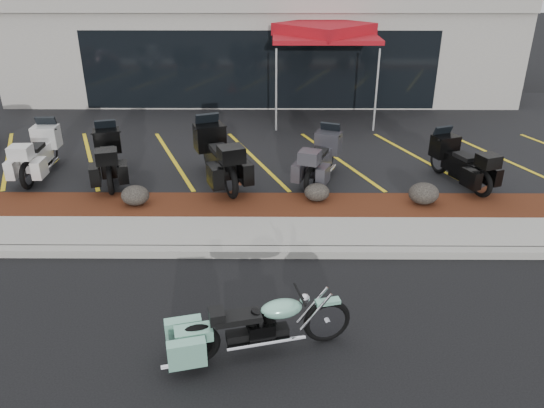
{
  "coord_description": "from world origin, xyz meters",
  "views": [
    {
      "loc": [
        0.53,
        -7.61,
        5.12
      ],
      "look_at": [
        0.47,
        1.2,
        0.92
      ],
      "focal_mm": 35.0,
      "sensor_mm": 36.0,
      "label": 1
    }
  ],
  "objects_px": {
    "hero_cruiser": "(327,315)",
    "touring_white": "(49,141)",
    "traffic_cone": "(219,127)",
    "popup_canopy": "(324,32)"
  },
  "relations": [
    {
      "from": "touring_white",
      "to": "popup_canopy",
      "type": "xyz_separation_m",
      "value": [
        7.27,
        4.41,
        2.08
      ]
    },
    {
      "from": "touring_white",
      "to": "traffic_cone",
      "type": "height_order",
      "value": "touring_white"
    },
    {
      "from": "popup_canopy",
      "to": "touring_white",
      "type": "bearing_deg",
      "value": -130.66
    },
    {
      "from": "touring_white",
      "to": "traffic_cone",
      "type": "bearing_deg",
      "value": -58.86
    },
    {
      "from": "touring_white",
      "to": "popup_canopy",
      "type": "bearing_deg",
      "value": -60.38
    },
    {
      "from": "hero_cruiser",
      "to": "touring_white",
      "type": "relative_size",
      "value": 1.2
    },
    {
      "from": "popup_canopy",
      "to": "traffic_cone",
      "type": "bearing_deg",
      "value": -132.65
    },
    {
      "from": "traffic_cone",
      "to": "popup_canopy",
      "type": "relative_size",
      "value": 0.1
    },
    {
      "from": "hero_cruiser",
      "to": "touring_white",
      "type": "distance_m",
      "value": 9.34
    },
    {
      "from": "traffic_cone",
      "to": "hero_cruiser",
      "type": "bearing_deg",
      "value": -75.37
    }
  ]
}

